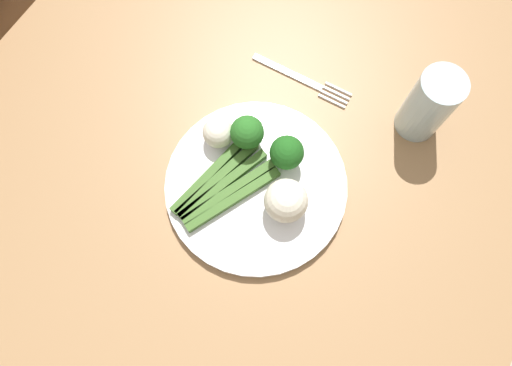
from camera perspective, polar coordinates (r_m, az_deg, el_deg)
The scene contains 10 objects.
ground_plane at distance 1.43m, azimuth -2.95°, elevation -11.61°, with size 6.00×6.00×0.02m, color #B7A88E.
dining_table at distance 0.77m, azimuth -5.42°, elevation -6.36°, with size 1.29×0.88×0.77m.
plate at distance 0.66m, azimuth -0.00°, elevation -0.33°, with size 0.26×0.26×0.01m, color white.
asparagus_bundle at distance 0.64m, azimuth -4.14°, elevation -0.36°, with size 0.16×0.11×0.01m.
broccoli_back at distance 0.63m, azimuth 3.82°, elevation 3.74°, with size 0.05×0.05×0.06m.
broccoli_front_left at distance 0.64m, azimuth -1.10°, elevation 6.24°, with size 0.05×0.05×0.06m.
cauliflower_mid at distance 0.61m, azimuth 3.73°, elevation -2.21°, with size 0.06×0.06×0.06m, color white.
cauliflower_near_center at distance 0.66m, azimuth -4.70°, elevation 6.24°, with size 0.04×0.04×0.04m, color white.
fork at distance 0.74m, azimuth 5.72°, elevation 12.63°, with size 0.03×0.17×0.00m.
water_glass at distance 0.69m, azimuth 20.58°, elevation 9.03°, with size 0.06×0.06×0.12m, color silver.
Camera 1 is at (0.09, 0.14, 1.41)m, focal length 32.36 mm.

